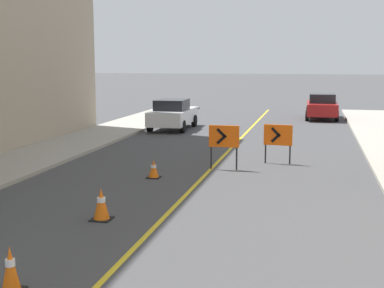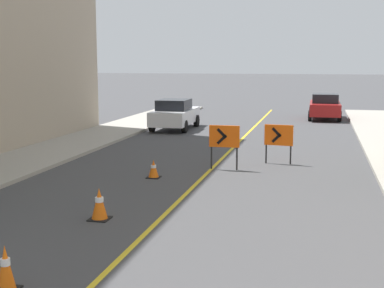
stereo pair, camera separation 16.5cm
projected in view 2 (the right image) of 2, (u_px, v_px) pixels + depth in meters
name	position (u px, v px, depth m)	size (l,w,h in m)	color
lane_stripe	(221.00, 159.00, 19.69)	(0.12, 41.13, 0.01)	gold
sidewalk_left	(55.00, 150.00, 21.24)	(2.98, 41.13, 0.12)	#9E998E
traffic_cone_second	(6.00, 268.00, 8.37)	(0.37, 0.37, 0.75)	black
traffic_cone_third	(99.00, 204.00, 12.15)	(0.46, 0.46, 0.74)	black
traffic_cone_fourth	(154.00, 169.00, 16.51)	(0.40, 0.40, 0.56)	black
arrow_barricade_primary	(224.00, 138.00, 17.65)	(1.01, 0.09, 1.48)	#EF560C
arrow_barricade_secondary	(279.00, 137.00, 18.66)	(1.00, 0.16, 1.38)	#EF560C
parked_car_curb_near	(175.00, 114.00, 28.16)	(1.94, 4.34, 1.59)	silver
parked_car_curb_mid	(325.00, 106.00, 33.01)	(1.94, 4.32, 1.59)	maroon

